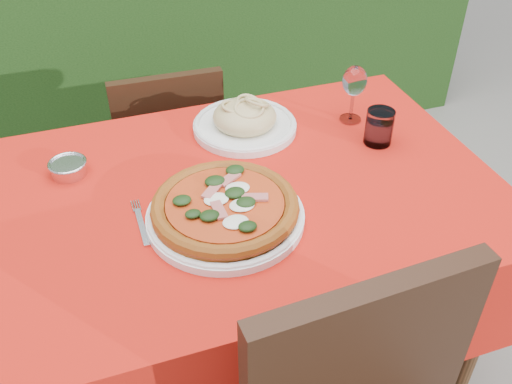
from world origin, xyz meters
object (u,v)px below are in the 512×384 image
object	(u,v)px
pasta_plate	(245,121)
steel_ramekin	(69,169)
chair_far	(170,153)
water_glass	(379,129)
pizza_plate	(225,210)
wine_glass	(354,83)
fork	(142,227)

from	to	relation	value
pasta_plate	steel_ramekin	world-z (taller)	pasta_plate
chair_far	pasta_plate	world-z (taller)	pasta_plate
pasta_plate	water_glass	size ratio (longest dim) A/B	2.96
pizza_plate	water_glass	xyz separation A→B (m)	(0.48, 0.18, 0.01)
pizza_plate	wine_glass	bearing A→B (deg)	33.28
steel_ramekin	wine_glass	bearing A→B (deg)	0.53
pasta_plate	water_glass	world-z (taller)	water_glass
water_glass	wine_glass	xyz separation A→B (m)	(-0.02, 0.13, 0.07)
fork	pizza_plate	bearing A→B (deg)	-10.79
fork	chair_far	bearing A→B (deg)	75.14
fork	steel_ramekin	distance (m)	0.30
water_glass	fork	size ratio (longest dim) A/B	0.55
steel_ramekin	chair_far	bearing A→B (deg)	53.79
wine_glass	fork	xyz separation A→B (m)	(-0.65, -0.27, -0.12)
pasta_plate	wine_glass	size ratio (longest dim) A/B	1.72
steel_ramekin	fork	bearing A→B (deg)	-62.54
water_glass	wine_glass	distance (m)	0.15
pasta_plate	water_glass	xyz separation A→B (m)	(0.32, -0.18, 0.01)
wine_glass	pasta_plate	bearing A→B (deg)	170.83
pizza_plate	fork	size ratio (longest dim) A/B	2.39
water_glass	pizza_plate	bearing A→B (deg)	-160.01
chair_far	water_glass	xyz separation A→B (m)	(0.48, -0.57, 0.33)
fork	steel_ramekin	xyz separation A→B (m)	(-0.14, 0.26, 0.01)
chair_far	fork	world-z (taller)	chair_far
pizza_plate	fork	xyz separation A→B (m)	(-0.18, 0.04, -0.03)
pizza_plate	chair_far	bearing A→B (deg)	89.79
pizza_plate	pasta_plate	distance (m)	0.39
wine_glass	pizza_plate	bearing A→B (deg)	-146.72
fork	wine_glass	bearing A→B (deg)	22.59
steel_ramekin	pasta_plate	bearing A→B (deg)	6.65
water_glass	chair_far	bearing A→B (deg)	130.23
wine_glass	steel_ramekin	distance (m)	0.79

